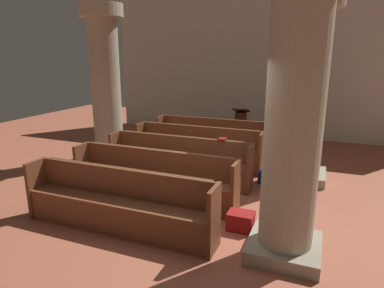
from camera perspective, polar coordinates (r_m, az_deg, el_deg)
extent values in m
plane|color=#AD5B42|center=(5.69, -0.74, -11.49)|extent=(19.20, 19.20, 0.00)
cube|color=beige|center=(10.97, 11.81, 13.12)|extent=(10.00, 0.16, 4.50)
cube|color=brown|center=(8.79, 3.40, 1.25)|extent=(2.91, 0.38, 0.05)
cube|color=brown|center=(8.89, 3.77, 2.98)|extent=(2.91, 0.04, 0.43)
cube|color=brown|center=(8.90, 3.88, 4.34)|extent=(2.79, 0.06, 0.02)
cube|color=brown|center=(9.35, -5.26, 2.03)|extent=(0.06, 0.44, 0.91)
cube|color=brown|center=(8.46, 12.98, 0.33)|extent=(0.06, 0.44, 0.91)
cube|color=brown|center=(8.69, 3.01, -0.48)|extent=(2.91, 0.03, 0.42)
cube|color=brown|center=(7.80, 0.86, -0.49)|extent=(2.91, 0.38, 0.05)
cube|color=brown|center=(7.89, 1.30, 1.48)|extent=(2.91, 0.04, 0.43)
cube|color=brown|center=(7.89, 1.43, 3.01)|extent=(2.79, 0.06, 0.02)
cube|color=brown|center=(8.43, -8.60, 0.49)|extent=(0.06, 0.44, 0.91)
cube|color=brown|center=(7.42, 11.63, -1.63)|extent=(0.06, 0.44, 0.91)
cube|color=brown|center=(7.71, 0.39, -2.47)|extent=(2.91, 0.03, 0.42)
cube|color=brown|center=(6.84, -2.41, -2.73)|extent=(2.91, 0.38, 0.05)
cube|color=brown|center=(6.91, -1.86, -0.46)|extent=(2.91, 0.04, 0.43)
cube|color=brown|center=(6.91, -1.72, 1.29)|extent=(2.79, 0.06, 0.02)
cube|color=brown|center=(7.54, -12.75, -1.42)|extent=(0.06, 0.44, 0.91)
cube|color=brown|center=(6.40, 9.84, -4.21)|extent=(0.06, 0.44, 0.91)
cube|color=brown|center=(6.76, -2.99, -5.02)|extent=(2.91, 0.03, 0.42)
cube|color=brown|center=(5.91, -6.74, -5.68)|extent=(2.91, 0.38, 0.05)
cube|color=brown|center=(5.98, -6.05, -3.02)|extent=(2.91, 0.05, 0.43)
cube|color=brown|center=(5.96, -5.89, -1.00)|extent=(2.79, 0.06, 0.02)
cube|color=brown|center=(6.72, -17.97, -3.81)|extent=(0.06, 0.44, 0.91)
cube|color=brown|center=(5.41, 7.37, -7.75)|extent=(0.06, 0.44, 0.91)
cube|color=brown|center=(5.86, -7.49, -8.34)|extent=(2.91, 0.03, 0.42)
cube|color=brown|center=(5.06, -12.67, -9.60)|extent=(2.91, 0.38, 0.05)
cube|color=brown|center=(5.10, -11.76, -6.46)|extent=(2.91, 0.04, 0.43)
cube|color=brown|center=(5.06, -11.59, -4.11)|extent=(2.79, 0.06, 0.02)
cube|color=brown|center=(5.98, -24.59, -6.77)|extent=(0.06, 0.44, 0.91)
cube|color=brown|center=(4.46, 3.74, -12.80)|extent=(0.06, 0.44, 0.91)
cube|color=brown|center=(5.03, -13.66, -12.73)|extent=(2.91, 0.03, 0.42)
cube|color=#9F967E|center=(7.45, 18.10, -4.98)|extent=(0.94, 0.94, 0.18)
cylinder|color=#ADA389|center=(7.08, 19.19, 7.96)|extent=(0.70, 0.70, 3.19)
cube|color=#9F967E|center=(8.81, -13.72, -1.62)|extent=(0.94, 0.94, 0.18)
cylinder|color=#ADA389|center=(8.50, -14.42, 9.33)|extent=(0.70, 0.70, 3.19)
cylinder|color=#B6AB90|center=(8.53, -15.22, 21.06)|extent=(1.01, 1.01, 0.30)
cube|color=#9F967E|center=(4.75, 15.33, -16.55)|extent=(0.92, 0.92, 0.18)
cylinder|color=#ADA389|center=(4.15, 16.91, 3.79)|extent=(0.68, 0.68, 3.19)
cube|color=#492215|center=(9.87, 8.14, 0.07)|extent=(0.45, 0.45, 0.06)
cube|color=#562819|center=(9.77, 8.23, 2.60)|extent=(0.28, 0.28, 0.95)
cube|color=#5B2A1A|center=(9.67, 8.35, 5.69)|extent=(0.48, 0.35, 0.15)
cube|color=maroon|center=(6.61, 5.17, 0.85)|extent=(0.14, 0.19, 0.03)
cube|color=maroon|center=(5.17, 8.27, -12.81)|extent=(0.38, 0.29, 0.27)
cube|color=navy|center=(7.01, 12.73, -5.57)|extent=(0.37, 0.25, 0.24)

